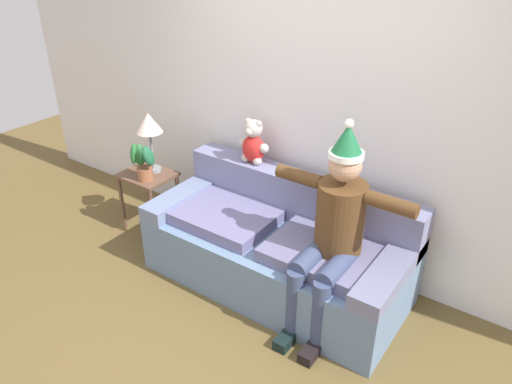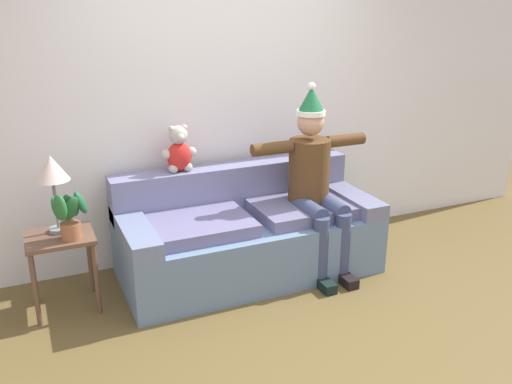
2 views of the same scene
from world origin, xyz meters
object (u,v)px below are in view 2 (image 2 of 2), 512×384
(side_table, at_px, (61,250))
(couch, at_px, (247,233))
(teddy_bear, at_px, (179,151))
(person_seated, at_px, (315,178))
(table_lamp, at_px, (52,172))
(potted_plant, at_px, (69,214))

(side_table, bearing_deg, couch, 0.59)
(couch, relative_size, teddy_bear, 5.44)
(person_seated, relative_size, side_table, 2.68)
(person_seated, height_order, teddy_bear, person_seated)
(couch, xyz_separation_m, person_seated, (0.53, -0.16, 0.46))
(couch, height_order, table_lamp, table_lamp)
(couch, bearing_deg, potted_plant, -175.50)
(person_seated, height_order, potted_plant, person_seated)
(side_table, bearing_deg, teddy_bear, 17.41)
(couch, distance_m, side_table, 1.46)
(side_table, height_order, table_lamp, table_lamp)
(teddy_bear, bearing_deg, potted_plant, -156.13)
(couch, bearing_deg, table_lamp, 177.41)
(person_seated, bearing_deg, table_lamp, 173.39)
(person_seated, height_order, side_table, person_seated)
(side_table, height_order, potted_plant, potted_plant)
(couch, bearing_deg, teddy_bear, 147.39)
(teddy_bear, bearing_deg, person_seated, -24.82)
(couch, xyz_separation_m, teddy_bear, (-0.46, 0.30, 0.68))
(table_lamp, bearing_deg, potted_plant, -68.22)
(potted_plant, bearing_deg, table_lamp, 111.78)
(potted_plant, bearing_deg, person_seated, -1.67)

